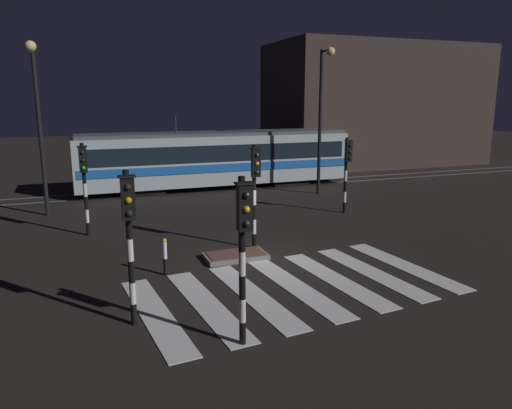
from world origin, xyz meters
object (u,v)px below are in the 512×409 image
object	(u,v)px
traffic_light_corner_far_right	(347,164)
traffic_light_corner_far_left	(84,176)
tram	(217,158)
bollard_island_edge	(165,257)
street_lamp_trackside_right	(323,105)
traffic_light_kerb_mid_left	(243,238)
traffic_light_median_centre	(255,181)
street_lamp_trackside_left	(38,109)
traffic_light_corner_near_left	(129,226)

from	to	relation	value
traffic_light_corner_far_right	traffic_light_corner_far_left	size ratio (longest dim) A/B	0.97
tram	bollard_island_edge	distance (m)	14.11
street_lamp_trackside_right	tram	xyz separation A→B (m)	(-4.65, 3.76, -3.02)
traffic_light_kerb_mid_left	traffic_light_median_centre	size ratio (longest dim) A/B	1.00
traffic_light_median_centre	street_lamp_trackside_left	distance (m)	10.46
traffic_light_median_centre	street_lamp_trackside_left	bearing A→B (deg)	132.36
traffic_light_kerb_mid_left	bollard_island_edge	xyz separation A→B (m)	(-0.77, 4.73, -1.79)
bollard_island_edge	traffic_light_corner_far_left	bearing A→B (deg)	110.91
traffic_light_corner_far_left	tram	world-z (taller)	tram
traffic_light_corner_near_left	street_lamp_trackside_left	world-z (taller)	street_lamp_trackside_left
traffic_light_corner_near_left	street_lamp_trackside_right	world-z (taller)	street_lamp_trackside_right
traffic_light_corner_far_left	traffic_light_kerb_mid_left	bearing A→B (deg)	-74.53
tram	traffic_light_corner_far_left	bearing A→B (deg)	-133.13
street_lamp_trackside_right	tram	world-z (taller)	street_lamp_trackside_right
traffic_light_median_centre	traffic_light_corner_far_left	bearing A→B (deg)	145.10
traffic_light_corner_near_left	tram	size ratio (longest dim) A/B	0.23
traffic_light_kerb_mid_left	tram	xyz separation A→B (m)	(4.61, 17.72, -0.60)
traffic_light_corner_near_left	traffic_light_corner_far_right	xyz separation A→B (m)	(10.25, 7.96, -0.11)
traffic_light_corner_near_left	traffic_light_median_centre	xyz separation A→B (m)	(4.58, 4.45, 0.01)
traffic_light_corner_near_left	tram	bearing A→B (deg)	67.51
traffic_light_corner_far_left	bollard_island_edge	xyz separation A→B (m)	(1.97, -5.15, -1.73)
street_lamp_trackside_right	street_lamp_trackside_left	world-z (taller)	street_lamp_trackside_right
street_lamp_trackside_right	traffic_light_corner_far_right	bearing A→B (deg)	-103.41
traffic_light_corner_near_left	street_lamp_trackside_right	xyz separation A→B (m)	(11.27, 12.23, 2.42)
traffic_light_corner_far_left	street_lamp_trackside_right	world-z (taller)	street_lamp_trackside_right
traffic_light_corner_near_left	tram	xyz separation A→B (m)	(6.62, 15.99, -0.59)
traffic_light_corner_near_left	street_lamp_trackside_left	bearing A→B (deg)	100.85
traffic_light_corner_near_left	bollard_island_edge	xyz separation A→B (m)	(1.24, 3.00, -1.78)
traffic_light_median_centre	bollard_island_edge	world-z (taller)	traffic_light_median_centre
traffic_light_corner_far_right	tram	bearing A→B (deg)	114.34
traffic_light_corner_near_left	tram	distance (m)	17.32
traffic_light_kerb_mid_left	traffic_light_corner_far_left	distance (m)	10.25
traffic_light_corner_near_left	traffic_light_corner_far_right	world-z (taller)	traffic_light_corner_near_left
street_lamp_trackside_left	bollard_island_edge	world-z (taller)	street_lamp_trackside_left
street_lamp_trackside_right	traffic_light_corner_near_left	bearing A→B (deg)	-132.65
traffic_light_corner_far_left	street_lamp_trackside_left	world-z (taller)	street_lamp_trackside_left
traffic_light_kerb_mid_left	street_lamp_trackside_left	size ratio (longest dim) A/B	0.49
traffic_light_kerb_mid_left	street_lamp_trackside_right	xyz separation A→B (m)	(9.26, 13.97, 2.42)
traffic_light_corner_near_left	traffic_light_corner_far_left	world-z (taller)	traffic_light_corner_near_left
traffic_light_kerb_mid_left	street_lamp_trackside_left	bearing A→B (deg)	107.43
traffic_light_median_centre	traffic_light_corner_far_right	world-z (taller)	traffic_light_median_centre
tram	bollard_island_edge	world-z (taller)	tram
traffic_light_median_centre	bollard_island_edge	distance (m)	4.06
traffic_light_corner_near_left	street_lamp_trackside_left	size ratio (longest dim) A/B	0.49
traffic_light_corner_far_left	bollard_island_edge	bearing A→B (deg)	-69.09
traffic_light_kerb_mid_left	bollard_island_edge	world-z (taller)	traffic_light_kerb_mid_left
street_lamp_trackside_left	traffic_light_corner_near_left	bearing A→B (deg)	-79.15
traffic_light_kerb_mid_left	bollard_island_edge	distance (m)	5.11
traffic_light_corner_far_left	bollard_island_edge	world-z (taller)	traffic_light_corner_far_left
traffic_light_corner_far_left	tram	distance (m)	10.76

